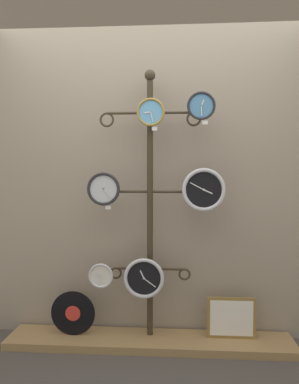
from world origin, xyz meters
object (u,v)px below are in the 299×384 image
(clock_top_center, at_px, (151,112))
(clock_top_right, at_px, (201,106))
(vinyl_record, at_px, (73,313))
(clock_bottom_center, at_px, (144,278))
(clock_middle_right, at_px, (204,190))
(display_stand, at_px, (150,233))
(picture_frame, at_px, (231,318))
(clock_middle_left, at_px, (104,189))
(clock_bottom_left, at_px, (101,276))

(clock_top_center, relative_size, clock_top_right, 1.01)
(vinyl_record, bearing_deg, clock_top_center, -1.80)
(clock_top_center, distance_m, clock_bottom_center, 1.24)
(clock_top_center, height_order, clock_middle_right, clock_top_center)
(display_stand, distance_m, clock_bottom_center, 0.34)
(picture_frame, bearing_deg, clock_top_center, -174.90)
(clock_middle_left, height_order, clock_middle_right, clock_middle_right)
(clock_top_center, distance_m, clock_top_right, 0.37)
(display_stand, relative_size, clock_middle_left, 8.39)
(clock_middle_right, bearing_deg, clock_bottom_center, -177.66)
(picture_frame, bearing_deg, clock_middle_left, -176.67)
(clock_top_center, bearing_deg, clock_bottom_left, 179.50)
(display_stand, xyz_separation_m, picture_frame, (0.63, -0.02, -0.64))
(display_stand, bearing_deg, vinyl_record, -174.20)
(picture_frame, bearing_deg, vinyl_record, -178.33)
(clock_top_right, bearing_deg, clock_middle_right, 1.76)
(display_stand, height_order, clock_top_center, display_stand)
(clock_top_right, distance_m, clock_bottom_center, 1.35)
(clock_top_right, xyz_separation_m, clock_bottom_center, (-0.42, -0.02, -1.28))
(clock_bottom_left, distance_m, vinyl_record, 0.38)
(clock_middle_left, bearing_deg, clock_top_right, -0.46)
(clock_top_right, height_order, clock_middle_right, clock_top_right)
(clock_middle_left, distance_m, clock_bottom_center, 0.74)
(display_stand, bearing_deg, clock_bottom_left, -168.36)
(clock_top_center, xyz_separation_m, clock_middle_right, (0.39, -0.01, -0.57))
(clock_top_center, bearing_deg, display_stand, 97.87)
(clock_top_right, xyz_separation_m, clock_bottom_left, (-0.75, 0.01, -1.28))
(display_stand, height_order, clock_middle_left, display_stand)
(display_stand, bearing_deg, clock_middle_left, -166.74)
(clock_top_right, distance_m, clock_middle_right, 0.62)
(clock_top_right, distance_m, clock_middle_left, 0.95)
(clock_middle_right, height_order, clock_bottom_center, clock_middle_right)
(display_stand, xyz_separation_m, clock_bottom_center, (-0.04, -0.10, -0.33))
(clock_top_center, xyz_separation_m, clock_bottom_left, (-0.38, 0.00, -1.24))
(clock_middle_left, relative_size, vinyl_record, 0.72)
(clock_middle_left, relative_size, clock_bottom_center, 0.82)
(display_stand, height_order, clock_top_right, display_stand)
(clock_middle_right, height_order, picture_frame, clock_middle_right)
(clock_top_right, bearing_deg, picture_frame, 14.28)
(vinyl_record, bearing_deg, clock_bottom_center, -4.50)
(clock_middle_left, height_order, clock_bottom_left, clock_middle_left)
(clock_middle_right, xyz_separation_m, clock_bottom_center, (-0.44, -0.02, -0.67))
(clock_top_center, relative_size, picture_frame, 0.57)
(clock_middle_right, relative_size, picture_frame, 0.87)
(display_stand, relative_size, clock_bottom_center, 6.88)
(clock_top_center, distance_m, clock_bottom_left, 1.30)
(clock_middle_left, bearing_deg, picture_frame, 3.33)
(clock_top_right, height_order, clock_middle_left, clock_top_right)
(clock_top_right, distance_m, vinyl_record, 1.87)
(clock_top_center, height_order, clock_middle_left, clock_top_center)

